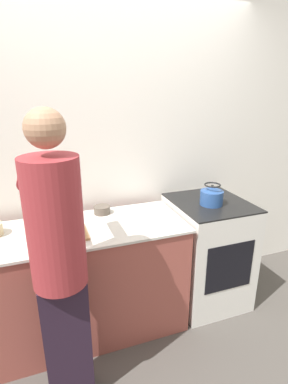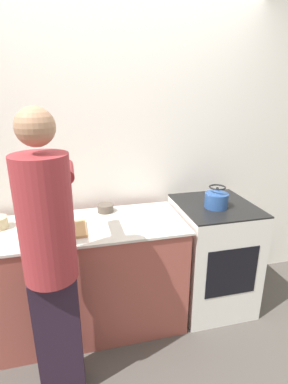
% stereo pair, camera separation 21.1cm
% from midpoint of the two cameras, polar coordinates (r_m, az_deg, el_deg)
% --- Properties ---
extents(ground_plane, '(12.00, 12.00, 0.00)m').
position_cam_midpoint_polar(ground_plane, '(2.53, 0.61, -27.09)').
color(ground_plane, '#4C4742').
extents(wall_back, '(8.00, 0.05, 2.60)m').
position_cam_midpoint_polar(wall_back, '(2.52, -3.48, 7.09)').
color(wall_back, white).
rests_on(wall_back, ground_plane).
extents(counter, '(1.52, 0.63, 0.88)m').
position_cam_midpoint_polar(counter, '(2.43, -8.83, -15.81)').
color(counter, '#9E4C42').
rests_on(counter, ground_plane).
extents(oven, '(0.60, 0.67, 0.93)m').
position_cam_midpoint_polar(oven, '(2.72, 15.02, -11.52)').
color(oven, silver).
rests_on(oven, ground_plane).
extents(person, '(0.33, 0.57, 1.75)m').
position_cam_midpoint_polar(person, '(1.72, -14.09, -11.56)').
color(person, '#281A2A').
rests_on(person, ground_plane).
extents(cutting_board, '(0.36, 0.26, 0.02)m').
position_cam_midpoint_polar(cutting_board, '(2.13, -13.03, -7.30)').
color(cutting_board, '#A87A4C').
rests_on(cutting_board, counter).
extents(knife, '(0.22, 0.11, 0.01)m').
position_cam_midpoint_polar(knife, '(2.16, -14.14, -6.72)').
color(knife, silver).
rests_on(knife, cutting_board).
extents(kettle, '(0.18, 0.18, 0.17)m').
position_cam_midpoint_polar(kettle, '(2.44, 16.07, -1.25)').
color(kettle, '#284C8C').
rests_on(kettle, oven).
extents(bowl_mixing, '(0.13, 0.13, 0.06)m').
position_cam_midpoint_polar(bowl_mixing, '(2.41, -4.89, -3.13)').
color(bowl_mixing, brown).
rests_on(bowl_mixing, counter).
extents(canister_jar, '(0.12, 0.12, 0.14)m').
position_cam_midpoint_polar(canister_jar, '(2.34, -16.92, -3.63)').
color(canister_jar, tan).
rests_on(canister_jar, counter).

